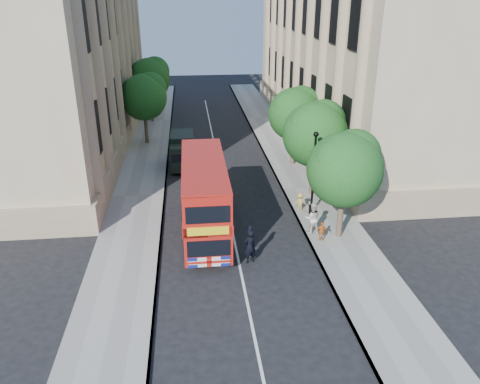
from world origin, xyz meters
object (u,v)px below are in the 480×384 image
object	(u,v)px
box_van	(182,152)
lamp_post	(313,177)
woman_pedestrian	(312,218)
police_constable	(250,247)
double_decker_bus	(204,195)

from	to	relation	value
box_van	lamp_post	bearing A→B (deg)	-50.86
box_van	woman_pedestrian	world-z (taller)	box_van
lamp_post	box_van	distance (m)	12.41
lamp_post	police_constable	bearing A→B (deg)	-131.62
police_constable	double_decker_bus	bearing A→B (deg)	-82.26
lamp_post	woman_pedestrian	size ratio (longest dim) A/B	2.85
box_van	woman_pedestrian	bearing A→B (deg)	-59.17
double_decker_bus	woman_pedestrian	bearing A→B (deg)	-9.39
woman_pedestrian	box_van	bearing A→B (deg)	-55.73
lamp_post	police_constable	world-z (taller)	lamp_post
box_van	woman_pedestrian	xyz separation A→B (m)	(7.20, -12.04, -0.21)
police_constable	woman_pedestrian	distance (m)	4.60
lamp_post	double_decker_bus	xyz separation A→B (m)	(-6.53, -1.48, -0.25)
double_decker_bus	police_constable	xyz separation A→B (m)	(2.08, -3.52, -1.36)
box_van	police_constable	distance (m)	14.96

